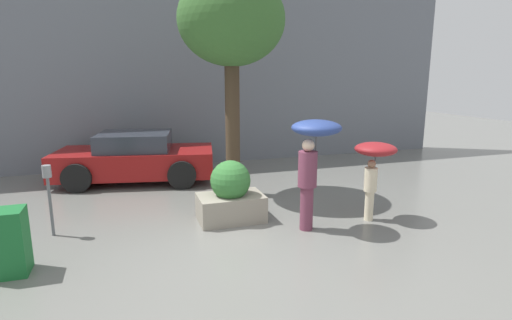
{
  "coord_description": "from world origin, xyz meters",
  "views": [
    {
      "loc": [
        -1.26,
        -5.41,
        2.62
      ],
      "look_at": [
        1.03,
        1.6,
        1.05
      ],
      "focal_mm": 28.0,
      "sensor_mm": 36.0,
      "label": 1
    }
  ],
  "objects_px": {
    "planter_box": "(231,195)",
    "person_adult": "(313,148)",
    "person_child": "(374,158)",
    "street_tree": "(231,23)",
    "parking_meter": "(48,185)",
    "newspaper_box": "(6,243)",
    "parked_car_near": "(136,158)"
  },
  "relations": [
    {
      "from": "planter_box",
      "to": "parked_car_near",
      "type": "bearing_deg",
      "value": 114.22
    },
    {
      "from": "parked_car_near",
      "to": "parking_meter",
      "type": "xyz_separation_m",
      "value": [
        -1.44,
        -3.23,
        0.28
      ]
    },
    {
      "from": "parked_car_near",
      "to": "newspaper_box",
      "type": "distance_m",
      "value": 4.86
    },
    {
      "from": "person_adult",
      "to": "parked_car_near",
      "type": "bearing_deg",
      "value": 120.65
    },
    {
      "from": "planter_box",
      "to": "newspaper_box",
      "type": "relative_size",
      "value": 1.31
    },
    {
      "from": "parked_car_near",
      "to": "street_tree",
      "type": "bearing_deg",
      "value": -121.36
    },
    {
      "from": "planter_box",
      "to": "parking_meter",
      "type": "height_order",
      "value": "parking_meter"
    },
    {
      "from": "planter_box",
      "to": "street_tree",
      "type": "relative_size",
      "value": 0.25
    },
    {
      "from": "planter_box",
      "to": "person_child",
      "type": "distance_m",
      "value": 2.69
    },
    {
      "from": "parked_car_near",
      "to": "parking_meter",
      "type": "distance_m",
      "value": 3.55
    },
    {
      "from": "planter_box",
      "to": "person_child",
      "type": "height_order",
      "value": "person_child"
    },
    {
      "from": "person_child",
      "to": "newspaper_box",
      "type": "bearing_deg",
      "value": 159.78
    },
    {
      "from": "newspaper_box",
      "to": "parked_car_near",
      "type": "bearing_deg",
      "value": 68.44
    },
    {
      "from": "street_tree",
      "to": "parking_meter",
      "type": "distance_m",
      "value": 4.68
    },
    {
      "from": "parked_car_near",
      "to": "street_tree",
      "type": "distance_m",
      "value": 4.13
    },
    {
      "from": "newspaper_box",
      "to": "person_adult",
      "type": "bearing_deg",
      "value": 2.79
    },
    {
      "from": "person_adult",
      "to": "planter_box",
      "type": "bearing_deg",
      "value": 143.38
    },
    {
      "from": "parked_car_near",
      "to": "planter_box",
      "type": "bearing_deg",
      "value": -144.95
    },
    {
      "from": "person_child",
      "to": "street_tree",
      "type": "height_order",
      "value": "street_tree"
    },
    {
      "from": "parking_meter",
      "to": "newspaper_box",
      "type": "height_order",
      "value": "parking_meter"
    },
    {
      "from": "parking_meter",
      "to": "person_adult",
      "type": "bearing_deg",
      "value": -14.09
    },
    {
      "from": "planter_box",
      "to": "person_child",
      "type": "relative_size",
      "value": 0.82
    },
    {
      "from": "person_child",
      "to": "street_tree",
      "type": "relative_size",
      "value": 0.31
    },
    {
      "from": "planter_box",
      "to": "parked_car_near",
      "type": "relative_size",
      "value": 0.29
    },
    {
      "from": "person_child",
      "to": "parking_meter",
      "type": "relative_size",
      "value": 1.2
    },
    {
      "from": "person_adult",
      "to": "newspaper_box",
      "type": "relative_size",
      "value": 2.11
    },
    {
      "from": "planter_box",
      "to": "parking_meter",
      "type": "bearing_deg",
      "value": 175.72
    },
    {
      "from": "street_tree",
      "to": "newspaper_box",
      "type": "bearing_deg",
      "value": -144.99
    },
    {
      "from": "street_tree",
      "to": "planter_box",
      "type": "bearing_deg",
      "value": -106.41
    },
    {
      "from": "planter_box",
      "to": "person_adult",
      "type": "distance_m",
      "value": 1.75
    },
    {
      "from": "planter_box",
      "to": "parking_meter",
      "type": "distance_m",
      "value": 3.03
    },
    {
      "from": "person_adult",
      "to": "parked_car_near",
      "type": "height_order",
      "value": "person_adult"
    }
  ]
}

